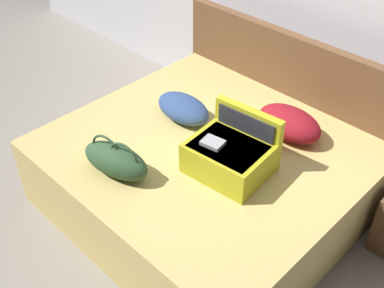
{
  "coord_description": "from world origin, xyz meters",
  "views": [
    {
      "loc": [
        1.73,
        -1.49,
        2.6
      ],
      "look_at": [
        0.0,
        0.26,
        0.65
      ],
      "focal_mm": 44.94,
      "sensor_mm": 36.0,
      "label": 1
    }
  ],
  "objects_px": {
    "pillow_near_headboard": "(289,123)",
    "pillow_center_head": "(183,108)",
    "hard_case_large": "(231,154)",
    "bed": "(205,177)",
    "duffel_bag": "(116,160)"
  },
  "relations": [
    {
      "from": "pillow_near_headboard",
      "to": "pillow_center_head",
      "type": "bearing_deg",
      "value": -151.1
    },
    {
      "from": "hard_case_large",
      "to": "pillow_center_head",
      "type": "relative_size",
      "value": 1.15
    },
    {
      "from": "pillow_center_head",
      "to": "pillow_near_headboard",
      "type": "bearing_deg",
      "value": 28.9
    },
    {
      "from": "hard_case_large",
      "to": "bed",
      "type": "bearing_deg",
      "value": 161.07
    },
    {
      "from": "bed",
      "to": "pillow_center_head",
      "type": "bearing_deg",
      "value": 159.83
    },
    {
      "from": "duffel_bag",
      "to": "pillow_near_headboard",
      "type": "xyz_separation_m",
      "value": [
        0.54,
        1.09,
        -0.0
      ]
    },
    {
      "from": "bed",
      "to": "duffel_bag",
      "type": "xyz_separation_m",
      "value": [
        -0.22,
        -0.59,
        0.38
      ]
    },
    {
      "from": "duffel_bag",
      "to": "hard_case_large",
      "type": "bearing_deg",
      "value": 47.21
    },
    {
      "from": "duffel_bag",
      "to": "pillow_center_head",
      "type": "distance_m",
      "value": 0.73
    },
    {
      "from": "pillow_near_headboard",
      "to": "hard_case_large",
      "type": "bearing_deg",
      "value": -94.96
    },
    {
      "from": "pillow_near_headboard",
      "to": "pillow_center_head",
      "type": "relative_size",
      "value": 1.05
    },
    {
      "from": "bed",
      "to": "hard_case_large",
      "type": "distance_m",
      "value": 0.49
    },
    {
      "from": "pillow_near_headboard",
      "to": "bed",
      "type": "bearing_deg",
      "value": -122.49
    },
    {
      "from": "pillow_near_headboard",
      "to": "pillow_center_head",
      "type": "height_order",
      "value": "pillow_near_headboard"
    },
    {
      "from": "hard_case_large",
      "to": "duffel_bag",
      "type": "xyz_separation_m",
      "value": [
        -0.49,
        -0.53,
        -0.02
      ]
    }
  ]
}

